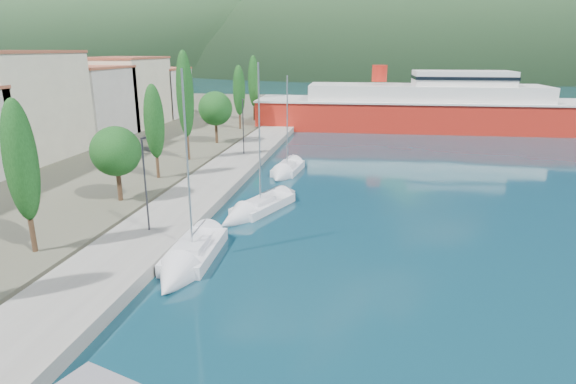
# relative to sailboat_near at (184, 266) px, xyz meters

# --- Properties ---
(ground) EXTENTS (1400.00, 1400.00, 0.00)m
(ground) POSITION_rel_sailboat_near_xyz_m (5.14, 111.00, -0.32)
(ground) COLOR #0F3847
(quay) EXTENTS (5.00, 88.00, 0.80)m
(quay) POSITION_rel_sailboat_near_xyz_m (-3.86, 17.00, 0.08)
(quay) COLOR gray
(quay) RESTS_ON ground
(town_buildings) EXTENTS (9.20, 69.20, 11.30)m
(town_buildings) POSITION_rel_sailboat_near_xyz_m (-26.86, 27.91, 5.24)
(town_buildings) COLOR beige
(town_buildings) RESTS_ON land_strip
(tree_row) EXTENTS (4.21, 63.27, 11.36)m
(tree_row) POSITION_rel_sailboat_near_xyz_m (-9.05, 23.76, 5.41)
(tree_row) COLOR #47301E
(tree_row) RESTS_ON land_strip
(lamp_posts) EXTENTS (0.15, 44.92, 6.06)m
(lamp_posts) POSITION_rel_sailboat_near_xyz_m (-3.86, 5.25, 3.76)
(lamp_posts) COLOR #2D2D33
(lamp_posts) RESTS_ON quay
(sailboat_near) EXTENTS (2.85, 8.53, 12.12)m
(sailboat_near) POSITION_rel_sailboat_near_xyz_m (0.00, 0.00, 0.00)
(sailboat_near) COLOR silver
(sailboat_near) RESTS_ON ground
(sailboat_mid) EXTENTS (5.14, 8.61, 12.08)m
(sailboat_mid) POSITION_rel_sailboat_near_xyz_m (1.29, 9.73, -0.03)
(sailboat_mid) COLOR silver
(sailboat_mid) RESTS_ON ground
(sailboat_far) EXTENTS (2.93, 7.37, 10.58)m
(sailboat_far) POSITION_rel_sailboat_near_xyz_m (1.79, 21.98, -0.02)
(sailboat_far) COLOR silver
(sailboat_far) RESTS_ON ground
(ferry) EXTENTS (52.19, 12.99, 10.29)m
(ferry) POSITION_rel_sailboat_near_xyz_m (18.43, 54.31, 2.81)
(ferry) COLOR red
(ferry) RESTS_ON ground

